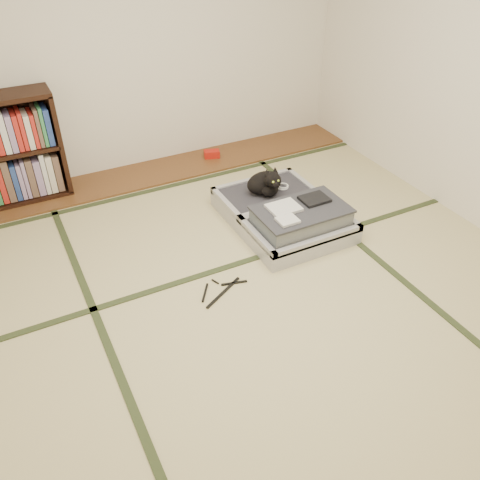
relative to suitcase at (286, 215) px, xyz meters
name	(u,v)px	position (x,y,z in m)	size (l,w,h in m)	color
floor	(257,299)	(-0.62, -0.67, -0.11)	(4.50, 4.50, 0.00)	#C6B884
wood_strip	(156,172)	(-0.62, 1.33, -0.10)	(4.00, 0.50, 0.02)	brown
red_item	(212,154)	(-0.03, 1.36, -0.05)	(0.15, 0.09, 0.07)	#B6190E
room_shell	(263,82)	(-0.62, -0.67, 1.35)	(4.50, 4.50, 4.50)	white
tatami_borders	(225,259)	(-0.62, -0.17, -0.11)	(4.00, 4.50, 0.01)	#2D381E
suitcase	(286,215)	(0.00, 0.00, 0.00)	(0.79, 1.05, 0.31)	#A7A8AC
cat	(266,183)	(-0.02, 0.29, 0.15)	(0.35, 0.35, 0.28)	black
cable_coil	(283,186)	(0.16, 0.32, 0.05)	(0.11, 0.11, 0.03)	white
hanger	(221,290)	(-0.80, -0.48, -0.10)	(0.37, 0.26, 0.01)	black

